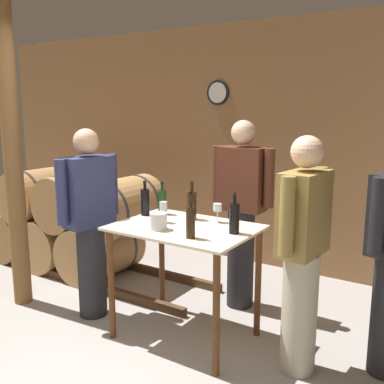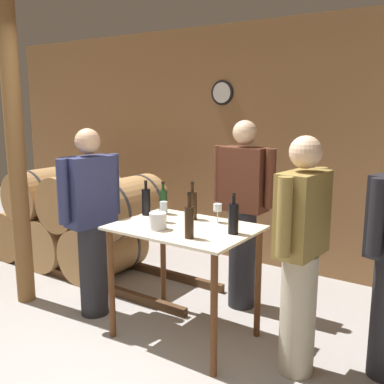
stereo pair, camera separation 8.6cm
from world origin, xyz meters
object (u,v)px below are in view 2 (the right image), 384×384
object	(u,v)px
wooden_post	(16,157)
person_visitor_with_scarf	(301,253)
ice_bucket	(158,221)
wine_bottle_left	(163,201)
wine_bottle_far_right	(233,218)
wine_bottle_far_left	(146,201)
person_visitor_near_door	(243,211)
wine_bottle_center	(192,205)
wine_glass_near_left	(164,207)
wine_bottle_right	(189,221)
person_host	(91,219)
wine_glass_near_center	(218,208)

from	to	relation	value
wooden_post	person_visitor_with_scarf	xyz separation A→B (m)	(2.53, 0.34, -0.49)
person_visitor_with_scarf	ice_bucket	bearing A→B (deg)	-167.98
wine_bottle_left	wine_bottle_far_right	xyz separation A→B (m)	(0.78, -0.19, 0.01)
wine_bottle_far_left	ice_bucket	size ratio (longest dim) A/B	2.26
wine_bottle_left	person_visitor_near_door	distance (m)	0.72
wine_bottle_center	wine_bottle_far_right	world-z (taller)	wine_bottle_center
wine_glass_near_left	person_visitor_near_door	size ratio (longest dim) A/B	0.10
wine_bottle_right	person_visitor_with_scarf	world-z (taller)	person_visitor_with_scarf
wine_bottle_left	ice_bucket	xyz separation A→B (m)	(0.27, -0.40, -0.05)
wine_bottle_center	wine_bottle_right	size ratio (longest dim) A/B	0.96
wine_bottle_left	wine_bottle_center	size ratio (longest dim) A/B	0.90
wine_bottle_right	ice_bucket	size ratio (longest dim) A/B	2.48
ice_bucket	person_host	distance (m)	0.78
person_host	ice_bucket	bearing A→B (deg)	-3.85
wine_bottle_right	ice_bucket	bearing A→B (deg)	170.76
wine_bottle_far_right	ice_bucket	size ratio (longest dim) A/B	2.29
wine_bottle_left	wine_bottle_center	bearing A→B (deg)	-2.39
wine_glass_near_left	wine_glass_near_center	distance (m)	0.42
wooden_post	wine_bottle_center	bearing A→B (deg)	18.24
wine_bottle_center	person_host	distance (m)	0.89
wooden_post	wine_bottle_far_left	distance (m)	1.27
person_visitor_with_scarf	person_host	bearing A→B (deg)	-174.72
ice_bucket	person_visitor_with_scarf	bearing A→B (deg)	12.02
wine_bottle_far_right	wine_glass_near_left	distance (m)	0.61
wine_bottle_far_left	wine_bottle_far_right	distance (m)	0.87
wine_glass_near_left	wine_bottle_far_left	bearing A→B (deg)	158.84
wine_bottle_far_left	wine_glass_near_center	distance (m)	0.63
wine_bottle_center	wine_glass_near_center	size ratio (longest dim) A/B	2.05
wine_bottle_right	wine_glass_near_center	bearing A→B (deg)	96.94
wine_bottle_left	wine_glass_near_center	xyz separation A→B (m)	(0.53, 0.01, 0.00)
person_host	wine_bottle_left	bearing A→B (deg)	34.90
ice_bucket	wine_bottle_left	bearing A→B (deg)	123.43
wine_bottle_far_left	wine_bottle_right	distance (m)	0.75
wine_bottle_far_left	wine_bottle_left	world-z (taller)	wine_bottle_far_left
wine_bottle_far_left	person_host	distance (m)	0.51
wine_bottle_right	wine_bottle_far_right	xyz separation A→B (m)	(0.20, 0.27, -0.01)
wine_bottle_far_left	ice_bucket	world-z (taller)	wine_bottle_far_left
wooden_post	wine_glass_near_center	distance (m)	1.88
wine_glass_near_center	wooden_post	bearing A→B (deg)	-163.12
wooden_post	wine_glass_near_center	size ratio (longest dim) A/B	18.00
wine_bottle_right	person_host	size ratio (longest dim) A/B	0.20
wine_bottle_center	person_visitor_with_scarf	distance (m)	1.01
wine_bottle_left	wine_bottle_far_right	world-z (taller)	wine_bottle_far_right
wine_bottle_far_left	person_host	bearing A→B (deg)	-150.52
wine_bottle_right	person_visitor_near_door	world-z (taller)	person_visitor_near_door
ice_bucket	person_host	size ratio (longest dim) A/B	0.08
wine_bottle_far_left	wine_bottle_left	distance (m)	0.15
wooden_post	person_visitor_with_scarf	size ratio (longest dim) A/B	1.66
wooden_post	wine_bottle_far_left	world-z (taller)	wooden_post
wine_glass_near_center	person_visitor_with_scarf	xyz separation A→B (m)	(0.76, -0.20, -0.16)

